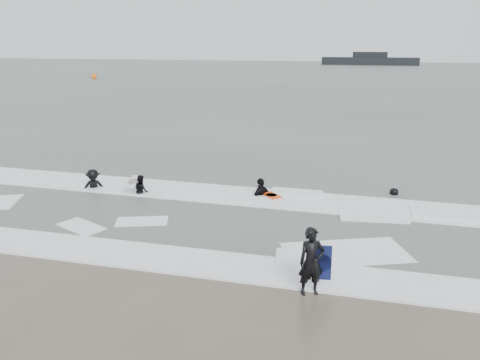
% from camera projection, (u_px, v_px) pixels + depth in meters
% --- Properties ---
extents(ground, '(320.00, 320.00, 0.00)m').
position_uv_depth(ground, '(200.00, 255.00, 15.13)').
color(ground, brown).
rests_on(ground, ground).
extents(sea, '(320.00, 320.00, 0.00)m').
position_uv_depth(sea, '(343.00, 78.00, 89.16)').
color(sea, '#47544C').
rests_on(sea, ground).
extents(surfer_centre, '(0.84, 0.73, 1.94)m').
position_uv_depth(surfer_centre, '(310.00, 293.00, 12.80)').
color(surfer_centre, black).
rests_on(surfer_centre, ground).
extents(surfer_wading, '(0.90, 0.89, 1.47)m').
position_uv_depth(surfer_wading, '(142.00, 195.00, 21.10)').
color(surfer_wading, black).
rests_on(surfer_wading, ground).
extents(surfer_breaker, '(1.35, 1.22, 1.82)m').
position_uv_depth(surfer_breaker, '(94.00, 190.00, 21.83)').
color(surfer_breaker, black).
rests_on(surfer_breaker, ground).
extents(surfer_right_near, '(0.97, 1.25, 1.98)m').
position_uv_depth(surfer_right_near, '(261.00, 196.00, 20.91)').
color(surfer_right_near, black).
rests_on(surfer_right_near, ground).
extents(surfer_right_far, '(0.86, 0.75, 1.49)m').
position_uv_depth(surfer_right_far, '(394.00, 195.00, 20.98)').
color(surfer_right_far, black).
rests_on(surfer_right_far, ground).
extents(surf_foam, '(30.03, 9.06, 0.09)m').
position_uv_depth(surf_foam, '(231.00, 215.00, 18.55)').
color(surf_foam, white).
rests_on(surf_foam, ground).
extents(bodyboards, '(9.62, 8.18, 1.25)m').
position_uv_depth(bodyboards, '(229.00, 205.00, 18.22)').
color(bodyboards, '#0D143F').
rests_on(bodyboards, ground).
extents(buoy, '(1.00, 1.00, 1.65)m').
position_uv_depth(buoy, '(94.00, 77.00, 87.24)').
color(buoy, '#FA620B').
rests_on(buoy, ground).
extents(vessel_horizon, '(28.05, 5.01, 3.81)m').
position_uv_depth(vessel_horizon, '(370.00, 60.00, 140.14)').
color(vessel_horizon, black).
rests_on(vessel_horizon, ground).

